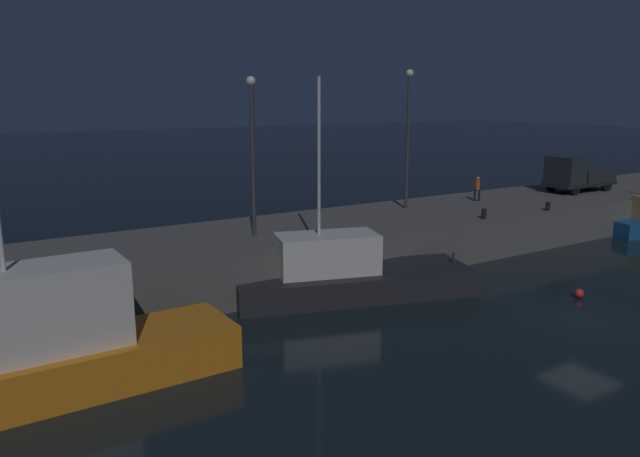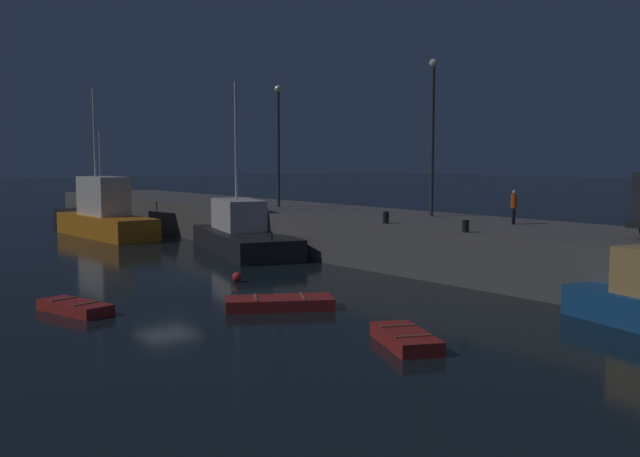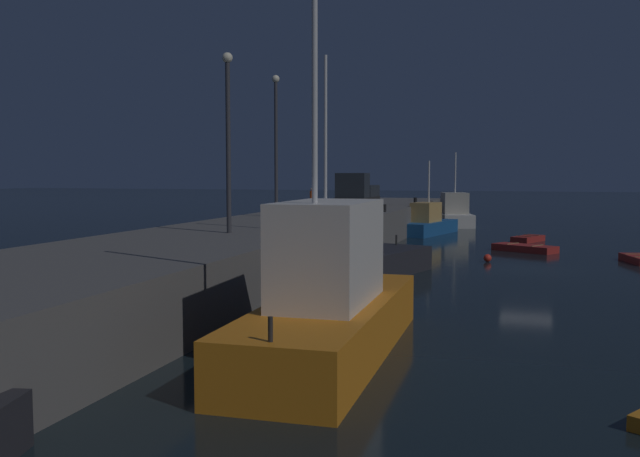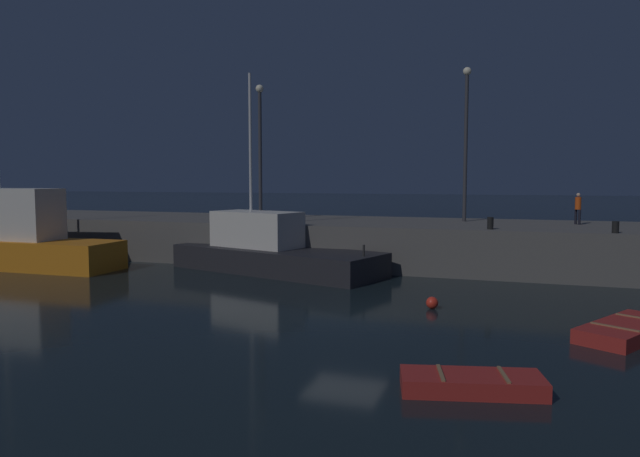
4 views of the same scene
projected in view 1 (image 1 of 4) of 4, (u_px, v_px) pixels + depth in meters
ground_plane at (584, 323)px, 24.10m from camera, size 320.00×320.00×0.00m
pier_quay at (387, 236)px, 34.36m from camera, size 72.38×8.22×2.23m
fishing_boat_blue at (65, 347)px, 18.26m from camera, size 10.18×3.09×9.99m
fishing_boat_orange at (346, 275)px, 27.26m from camera, size 11.38×6.50×9.68m
mooring_buoy_mid at (579, 293)px, 27.07m from camera, size 0.42×0.42×0.42m
lamp_post_west at (252, 144)px, 28.30m from camera, size 0.44×0.44×7.54m
lamp_post_east at (408, 129)px, 35.64m from camera, size 0.44×0.44×8.18m
utility_truck at (577, 175)px, 42.91m from camera, size 5.53×2.41×2.56m
dockworker at (477, 187)px, 39.00m from camera, size 0.40×0.40×1.58m
bollard_central at (484, 214)px, 33.44m from camera, size 0.28×0.28×0.56m
bollard_east at (548, 206)px, 35.86m from camera, size 0.28×0.28×0.50m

